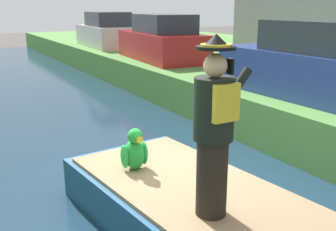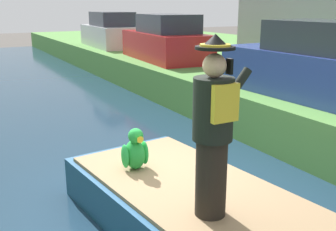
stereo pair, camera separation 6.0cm
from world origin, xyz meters
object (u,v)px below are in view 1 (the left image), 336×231
(person_pirate, at_px, (214,129))
(parked_car_red, at_px, (162,41))
(parrot_plush, at_px, (134,152))
(parked_car_silver, at_px, (107,32))
(parked_car_blue, at_px, (316,65))
(boat, at_px, (205,217))

(person_pirate, distance_m, parked_car_red, 9.81)
(parrot_plush, height_order, parked_car_silver, parked_car_silver)
(parked_car_silver, bearing_deg, parked_car_blue, -90.00)
(parrot_plush, bearing_deg, person_pirate, -82.23)
(parked_car_silver, bearing_deg, person_pirate, -106.91)
(parked_car_red, bearing_deg, person_pirate, -115.62)
(person_pirate, xyz_separation_m, parked_car_blue, (4.24, 2.41, 0.02))
(boat, height_order, person_pirate, person_pirate)
(boat, relative_size, person_pirate, 2.36)
(boat, bearing_deg, person_pirate, -117.55)
(parked_car_red, distance_m, parked_car_silver, 5.11)
(parked_car_red, relative_size, parked_car_silver, 1.01)
(boat, relative_size, parked_car_red, 1.06)
(parked_car_blue, distance_m, parked_car_red, 6.44)
(parrot_plush, xyz_separation_m, parked_car_blue, (4.44, 0.94, 0.70))
(boat, distance_m, person_pirate, 1.32)
(boat, bearing_deg, parked_car_silver, 73.44)
(boat, distance_m, parrot_plush, 1.26)
(parked_car_red, bearing_deg, parked_car_blue, -90.00)
(person_pirate, bearing_deg, boat, 76.45)
(parked_car_blue, bearing_deg, boat, -153.67)
(person_pirate, height_order, parked_car_red, person_pirate)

